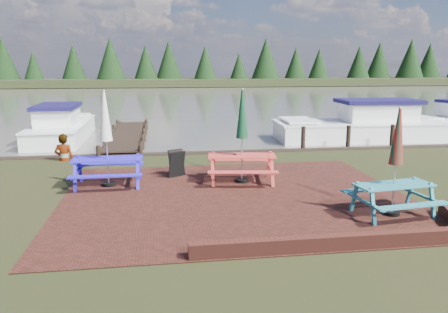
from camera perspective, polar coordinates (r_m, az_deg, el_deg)
name	(u,v)px	position (r m, az deg, el deg)	size (l,w,h in m)	color
ground	(243,209)	(10.64, 2.52, -6.88)	(120.00, 120.00, 0.00)	black
paving	(236,197)	(11.57, 1.58, -5.26)	(9.00, 7.50, 0.02)	#331710
brick_wall	(375,236)	(9.11, 19.11, -9.82)	(6.21, 1.79, 0.30)	#4C1E16
water	(178,98)	(47.05, -6.09, 7.64)	(120.00, 60.00, 0.02)	#4B4840
far_treeline	(170,66)	(75.91, -7.10, 11.68)	(120.00, 10.00, 8.10)	black
picnic_table_teal	(394,179)	(10.68, 21.36, -2.75)	(1.98, 1.80, 2.48)	teal
picnic_table_red	(242,151)	(12.77, 2.36, 0.76)	(2.19, 2.00, 2.73)	#D03D35
picnic_table_blue	(107,154)	(12.79, -15.01, 0.34)	(1.96, 1.74, 2.71)	#2B1CD8
chalkboard	(177,163)	(13.58, -6.20, -0.90)	(0.55, 0.71, 0.83)	black
jetty	(127,135)	(21.47, -12.51, 2.75)	(1.76, 9.08, 1.00)	black
boat_jetty	(61,128)	(22.68, -20.47, 3.46)	(2.46, 6.86, 1.98)	white
boat_near	(362,127)	(22.33, 17.55, 3.69)	(8.15, 3.15, 2.17)	white
person	(63,134)	(16.75, -20.33, 2.75)	(0.71, 0.47, 1.95)	gray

